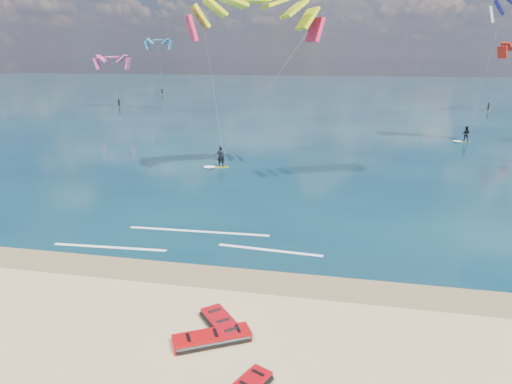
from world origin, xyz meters
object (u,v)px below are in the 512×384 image
packed_kite_left (212,343)px  kitesurfer_far (503,65)px  packed_kite_mid (222,328)px  kitesurfer_main (238,79)px

packed_kite_left → kitesurfer_far: bearing=34.8°
packed_kite_left → packed_kite_mid: size_ratio=1.22×
packed_kite_mid → kitesurfer_main: (-4.48, 21.58, 8.04)m
kitesurfer_main → kitesurfer_far: 30.14m
kitesurfer_main → packed_kite_mid: bearing=-104.5°
packed_kite_left → kitesurfer_far: size_ratio=0.17×
packed_kite_mid → kitesurfer_far: kitesurfer_far is taller
packed_kite_left → kitesurfer_main: kitesurfer_main is taller
kitesurfer_main → kitesurfer_far: bearing=9.6°
packed_kite_left → kitesurfer_far: kitesurfer_far is taller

